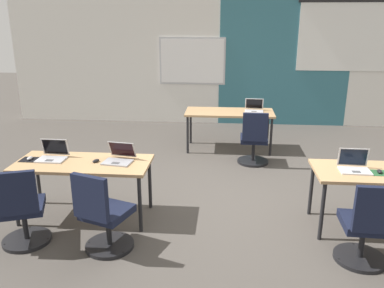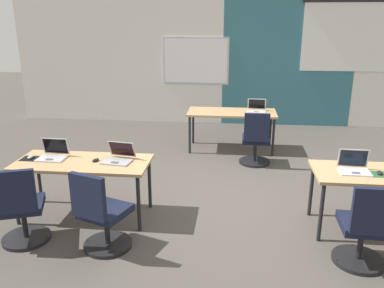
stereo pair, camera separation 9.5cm
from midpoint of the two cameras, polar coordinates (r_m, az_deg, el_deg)
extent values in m
plane|color=#47423D|center=(5.45, 4.74, -8.04)|extent=(24.00, 24.00, 0.00)
cube|color=silver|center=(9.16, 5.19, 11.66)|extent=(10.00, 0.20, 2.80)
cube|color=#336B7A|center=(9.14, 12.76, 11.29)|extent=(2.84, 0.01, 2.80)
cube|color=#B7B7BC|center=(9.08, -0.26, 11.80)|extent=(1.48, 0.02, 1.04)
cube|color=white|center=(9.08, -0.26, 11.80)|extent=(1.40, 0.02, 0.96)
cube|color=white|center=(9.32, 20.94, 14.07)|extent=(2.00, 0.02, 1.41)
cylinder|color=black|center=(9.32, 21.48, 18.68)|extent=(2.10, 0.10, 0.10)
cube|color=tan|center=(4.93, -15.88, -2.68)|extent=(1.60, 0.70, 0.04)
cylinder|color=black|center=(5.13, -24.53, -7.23)|extent=(0.04, 0.04, 0.68)
cylinder|color=black|center=(4.60, -8.06, -8.56)|extent=(0.04, 0.04, 0.68)
cylinder|color=black|center=(5.61, -21.63, -4.73)|extent=(0.04, 0.04, 0.68)
cylinder|color=black|center=(5.13, -6.58, -5.61)|extent=(0.04, 0.04, 0.68)
cylinder|color=black|center=(4.61, 17.58, -9.21)|extent=(0.04, 0.04, 0.68)
cylinder|color=black|center=(5.14, 16.21, -6.20)|extent=(0.04, 0.04, 0.68)
cube|color=tan|center=(7.30, 5.02, 4.53)|extent=(1.60, 0.70, 0.04)
cylinder|color=black|center=(7.14, -1.01, 1.30)|extent=(0.04, 0.04, 0.68)
cylinder|color=black|center=(7.15, 10.88, 0.99)|extent=(0.04, 0.04, 0.68)
cylinder|color=black|center=(7.72, -0.55, 2.56)|extent=(0.04, 0.04, 0.68)
cylinder|color=black|center=(7.72, 10.46, 2.27)|extent=(0.04, 0.04, 0.68)
cube|color=#9E9EA3|center=(4.79, -11.21, -2.59)|extent=(0.36, 0.28, 0.02)
cube|color=#4C4C4F|center=(4.74, -11.47, -2.69)|extent=(0.10, 0.07, 0.00)
cube|color=#9E9EA3|center=(4.89, -10.52, -0.76)|extent=(0.34, 0.14, 0.20)
cube|color=black|center=(4.89, -10.55, -0.75)|extent=(0.31, 0.12, 0.18)
ellipsoid|color=black|center=(4.88, -14.15, -2.34)|extent=(0.09, 0.11, 0.03)
cylinder|color=black|center=(4.52, -12.29, -13.99)|extent=(0.52, 0.52, 0.04)
cylinder|color=black|center=(4.43, -12.46, -11.90)|extent=(0.06, 0.06, 0.34)
cube|color=black|center=(4.33, -12.64, -9.48)|extent=(0.56, 0.56, 0.08)
cube|color=black|center=(4.04, -15.05, -7.47)|extent=(0.40, 0.19, 0.46)
sphere|color=black|center=(4.68, -10.55, -12.67)|extent=(0.04, 0.04, 0.04)
sphere|color=black|center=(4.36, -10.45, -15.17)|extent=(0.04, 0.04, 0.04)
sphere|color=black|center=(4.60, -15.13, -13.62)|extent=(0.04, 0.04, 0.04)
cube|color=silver|center=(7.31, 8.50, 4.64)|extent=(0.34, 0.25, 0.02)
cube|color=#4C4C4F|center=(7.26, 8.50, 4.62)|extent=(0.09, 0.07, 0.00)
cube|color=silver|center=(7.44, 8.54, 5.74)|extent=(0.33, 0.11, 0.21)
cube|color=black|center=(7.44, 8.54, 5.75)|extent=(0.30, 0.10, 0.18)
cylinder|color=black|center=(6.85, 8.29, -2.46)|extent=(0.52, 0.52, 0.04)
cylinder|color=black|center=(6.79, 8.36, -0.96)|extent=(0.06, 0.06, 0.34)
cube|color=black|center=(6.72, 8.44, 0.74)|extent=(0.45, 0.45, 0.08)
cube|color=black|center=(6.41, 8.63, 2.39)|extent=(0.40, 0.07, 0.46)
sphere|color=black|center=(7.07, 8.23, -1.79)|extent=(0.04, 0.04, 0.04)
sphere|color=black|center=(6.79, 10.19, -2.71)|extent=(0.04, 0.04, 0.04)
sphere|color=black|center=(6.77, 6.43, -2.60)|extent=(0.04, 0.04, 0.04)
cube|color=#B7B7BC|center=(5.09, -20.04, -2.12)|extent=(0.33, 0.24, 0.02)
cube|color=#4C4C4F|center=(5.05, -20.30, -2.21)|extent=(0.09, 0.06, 0.00)
cube|color=#B7B7BC|center=(5.18, -19.51, -0.39)|extent=(0.33, 0.07, 0.22)
cube|color=black|center=(5.17, -19.54, -0.40)|extent=(0.30, 0.05, 0.19)
cube|color=black|center=(5.21, -22.67, -2.07)|extent=(0.22, 0.19, 0.00)
ellipsoid|color=#B2B2B7|center=(5.21, -22.69, -1.88)|extent=(0.06, 0.10, 0.03)
cylinder|color=black|center=(4.89, -23.06, -12.49)|extent=(0.52, 0.52, 0.04)
cylinder|color=black|center=(4.80, -23.33, -10.52)|extent=(0.06, 0.06, 0.34)
cube|color=black|center=(4.71, -23.65, -8.26)|extent=(0.56, 0.56, 0.08)
cube|color=black|center=(4.38, -24.52, -6.48)|extent=(0.40, 0.19, 0.46)
sphere|color=black|center=(5.09, -22.73, -11.17)|extent=(0.04, 0.04, 0.04)
sphere|color=black|center=(4.80, -20.48, -12.77)|extent=(0.04, 0.04, 0.04)
sphere|color=black|center=(4.87, -25.81, -12.99)|extent=(0.04, 0.04, 0.04)
cube|color=silver|center=(4.79, 21.78, -3.60)|extent=(0.34, 0.24, 0.02)
cube|color=#4C4C4F|center=(4.74, 21.95, -3.71)|extent=(0.09, 0.06, 0.00)
cube|color=silver|center=(4.87, 21.56, -1.74)|extent=(0.33, 0.05, 0.22)
cube|color=black|center=(4.86, 21.58, -1.75)|extent=(0.30, 0.04, 0.19)
cube|color=#23512D|center=(4.85, 24.74, -3.78)|extent=(0.22, 0.19, 0.00)
ellipsoid|color=black|center=(4.85, 24.77, -3.57)|extent=(0.07, 0.11, 0.03)
cylinder|color=black|center=(4.54, 22.30, -14.85)|extent=(0.52, 0.52, 0.04)
cylinder|color=black|center=(4.45, 22.59, -12.78)|extent=(0.06, 0.06, 0.34)
cube|color=black|center=(4.35, 22.92, -10.38)|extent=(0.45, 0.45, 0.08)
cube|color=black|center=(4.02, 24.33, -8.63)|extent=(0.40, 0.07, 0.46)
sphere|color=black|center=(4.73, 21.56, -13.33)|extent=(0.04, 0.04, 0.04)
sphere|color=black|center=(4.43, 19.67, -15.42)|extent=(0.04, 0.04, 0.04)
camera|label=1|loc=(0.05, -90.52, -0.17)|focal=37.23mm
camera|label=2|loc=(0.05, 89.48, 0.17)|focal=37.23mm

